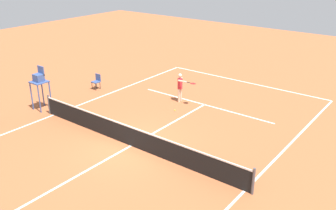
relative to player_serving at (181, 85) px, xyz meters
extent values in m
plane|color=#AD5933|center=(-1.35, 5.66, -1.00)|extent=(60.00, 60.00, 0.00)
cube|color=white|center=(-1.35, -5.46, -1.00)|extent=(11.16, 0.10, 0.01)
cube|color=white|center=(-6.93, 5.66, -1.00)|extent=(0.10, 22.23, 0.01)
cube|color=white|center=(4.23, 5.66, -1.00)|extent=(0.10, 22.23, 0.01)
cube|color=white|center=(-1.35, -0.45, -1.00)|extent=(8.37, 0.10, 0.01)
cube|color=white|center=(-1.35, 5.66, -1.00)|extent=(0.10, 12.23, 0.01)
cylinder|color=#4C4C51|center=(-7.23, 5.66, -0.47)|extent=(0.10, 0.10, 1.07)
cylinder|color=#4C4C51|center=(4.53, 5.66, -0.47)|extent=(0.10, 0.10, 1.07)
cube|color=black|center=(-1.35, 5.66, -0.55)|extent=(11.76, 0.03, 0.91)
cube|color=white|center=(-1.35, 5.66, -0.07)|extent=(11.76, 0.04, 0.06)
cylinder|color=beige|center=(0.06, -0.10, -0.61)|extent=(0.12, 0.12, 0.78)
cylinder|color=beige|center=(0.05, 0.10, -0.61)|extent=(0.12, 0.12, 0.78)
cylinder|color=red|center=(0.05, 0.00, 0.09)|extent=(0.28, 0.28, 0.61)
sphere|color=beige|center=(0.05, 0.00, 0.57)|extent=(0.22, 0.22, 0.22)
cylinder|color=beige|center=(0.07, -0.19, 0.12)|extent=(0.09, 0.09, 0.55)
cylinder|color=beige|center=(-0.23, 0.16, 0.33)|extent=(0.55, 0.13, 0.09)
cylinder|color=black|center=(-0.63, 0.13, 0.33)|extent=(0.26, 0.05, 0.04)
ellipsoid|color=red|center=(-0.92, 0.11, 0.33)|extent=(0.34, 0.30, 0.04)
sphere|color=#CCE033|center=(-0.54, 1.29, -0.97)|extent=(0.07, 0.07, 0.07)
cylinder|color=#38518C|center=(5.04, 5.86, -0.23)|extent=(0.07, 0.07, 1.55)
cylinder|color=#38518C|center=(5.74, 5.86, -0.23)|extent=(0.07, 0.07, 1.55)
cylinder|color=#38518C|center=(5.04, 5.16, -0.23)|extent=(0.07, 0.07, 1.55)
cylinder|color=#38518C|center=(5.74, 5.16, -0.23)|extent=(0.07, 0.07, 1.55)
cube|color=#38518C|center=(5.39, 5.51, 0.58)|extent=(0.80, 0.80, 0.06)
cube|color=#38518C|center=(5.39, 5.51, 0.81)|extent=(0.50, 0.44, 0.40)
cube|color=#38518C|center=(5.39, 5.31, 1.16)|extent=(0.50, 0.06, 0.50)
cylinder|color=#262626|center=(5.29, 1.69, -0.78)|extent=(0.04, 0.04, 0.45)
cylinder|color=#262626|center=(5.64, 1.69, -0.78)|extent=(0.04, 0.04, 0.45)
cylinder|color=#262626|center=(5.29, 1.34, -0.78)|extent=(0.04, 0.04, 0.45)
cylinder|color=#262626|center=(5.64, 1.34, -0.78)|extent=(0.04, 0.04, 0.45)
cube|color=#38518C|center=(5.47, 1.52, -0.52)|extent=(0.44, 0.44, 0.06)
cube|color=#38518C|center=(5.47, 1.30, -0.27)|extent=(0.44, 0.04, 0.44)
camera|label=1|loc=(-11.60, 16.28, 7.01)|focal=39.78mm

